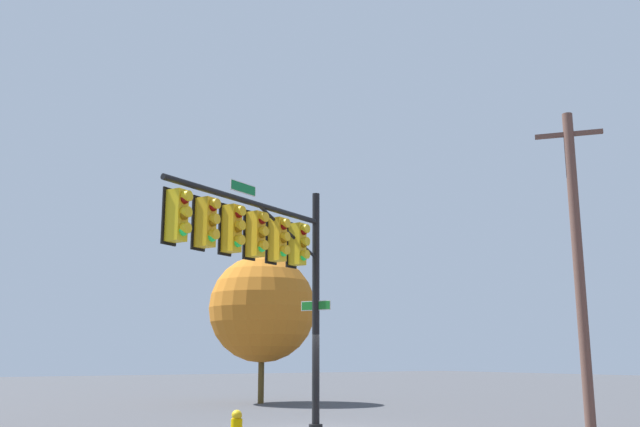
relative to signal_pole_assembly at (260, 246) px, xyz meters
The scene contains 3 objects.
signal_pole_assembly is the anchor object (origin of this frame).
utility_pole 8.63m from the signal_pole_assembly, 159.58° to the left, with size 1.23×1.47×8.62m.
tree_near 13.61m from the signal_pole_assembly, 118.73° to the right, with size 4.61×4.61×6.28m.
Camera 1 is at (10.17, 15.80, 1.91)m, focal length 38.93 mm.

